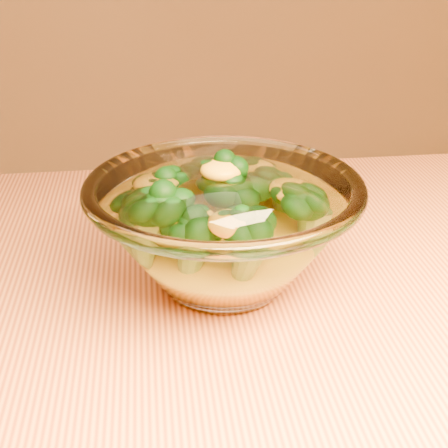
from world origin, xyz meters
name	(u,v)px	position (x,y,z in m)	size (l,w,h in m)	color
glass_bowl	(224,229)	(-0.01, 0.12, 0.80)	(0.23, 0.23, 0.10)	white
cheese_sauce	(224,252)	(-0.01, 0.12, 0.78)	(0.13, 0.13, 0.04)	gold
broccoli_heap	(214,209)	(-0.02, 0.13, 0.82)	(0.17, 0.15, 0.08)	black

